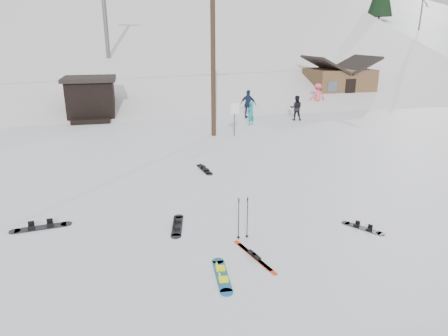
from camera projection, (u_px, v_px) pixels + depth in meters
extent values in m
plane|color=white|center=(254.00, 281.00, 9.11)|extent=(200.00, 200.00, 0.00)
cube|color=silver|center=(149.00, 150.00, 63.70)|extent=(60.00, 85.24, 65.97)
cube|color=white|center=(380.00, 138.00, 67.05)|extent=(45.66, 93.98, 54.59)
cylinder|color=#3A2819|center=(213.00, 52.00, 21.07)|extent=(0.26, 0.26, 9.00)
cylinder|color=#595B60|center=(235.00, 120.00, 22.07)|extent=(0.07, 0.07, 1.80)
cube|color=white|center=(235.00, 109.00, 21.83)|extent=(0.50, 0.04, 0.60)
cube|color=black|center=(91.00, 99.00, 27.03)|extent=(3.00, 3.00, 2.50)
cube|color=black|center=(89.00, 79.00, 26.60)|extent=(3.40, 3.40, 0.25)
cube|color=black|center=(91.00, 120.00, 25.71)|extent=(2.40, 1.20, 0.30)
cylinder|color=#595B60|center=(105.00, 12.00, 33.68)|extent=(0.36, 0.36, 8.00)
cube|color=brown|center=(338.00, 85.00, 34.13)|extent=(5.00, 4.00, 2.70)
cube|color=black|center=(325.00, 65.00, 33.30)|extent=(2.69, 4.40, 1.43)
cube|color=black|center=(354.00, 64.00, 33.89)|extent=(2.69, 4.40, 1.43)
cube|color=black|center=(350.00, 91.00, 32.34)|extent=(0.90, 0.06, 1.90)
cube|color=#1861A2|center=(222.00, 276.00, 9.28)|extent=(0.38, 1.30, 0.03)
cylinder|color=#1861A2|center=(218.00, 261.00, 9.88)|extent=(0.29, 0.29, 0.03)
cylinder|color=#1861A2|center=(227.00, 292.00, 8.68)|extent=(0.29, 0.29, 0.03)
cube|color=#F8FF0D|center=(220.00, 268.00, 9.47)|extent=(0.22, 0.17, 0.08)
cube|color=#F8FF0D|center=(224.00, 279.00, 9.04)|extent=(0.22, 0.17, 0.08)
cube|color=red|center=(256.00, 258.00, 10.00)|extent=(0.56, 1.64, 0.02)
cube|color=black|center=(256.00, 257.00, 9.99)|extent=(0.17, 0.32, 0.08)
cube|color=red|center=(252.00, 255.00, 10.15)|extent=(0.56, 1.64, 0.02)
cube|color=black|center=(252.00, 254.00, 10.13)|extent=(0.17, 0.32, 0.08)
cylinder|color=black|center=(239.00, 220.00, 10.80)|extent=(0.02, 0.02, 1.18)
cylinder|color=black|center=(238.00, 237.00, 10.96)|extent=(0.09, 0.09, 0.01)
cylinder|color=black|center=(239.00, 200.00, 10.62)|extent=(0.04, 0.04, 0.11)
cylinder|color=black|center=(247.00, 219.00, 10.85)|extent=(0.02, 0.02, 1.18)
cylinder|color=black|center=(247.00, 236.00, 11.02)|extent=(0.09, 0.09, 0.01)
cylinder|color=black|center=(248.00, 199.00, 10.67)|extent=(0.04, 0.04, 0.11)
cube|color=black|center=(41.00, 228.00, 11.61)|extent=(1.41, 0.48, 0.03)
cylinder|color=black|center=(66.00, 224.00, 11.83)|extent=(0.32, 0.32, 0.03)
cylinder|color=black|center=(15.00, 231.00, 11.38)|extent=(0.32, 0.32, 0.03)
cube|color=black|center=(50.00, 224.00, 11.67)|extent=(0.20, 0.25, 0.09)
cube|color=black|center=(31.00, 227.00, 11.51)|extent=(0.20, 0.25, 0.09)
cube|color=black|center=(177.00, 226.00, 11.71)|extent=(0.52, 1.31, 0.03)
cylinder|color=black|center=(179.00, 217.00, 12.32)|extent=(0.29, 0.29, 0.03)
cylinder|color=black|center=(176.00, 236.00, 11.11)|extent=(0.29, 0.29, 0.03)
cube|color=black|center=(178.00, 221.00, 11.91)|extent=(0.23, 0.19, 0.08)
cube|color=black|center=(177.00, 228.00, 11.48)|extent=(0.23, 0.19, 0.08)
cube|color=black|center=(363.00, 228.00, 11.58)|extent=(0.80, 0.99, 0.02)
cylinder|color=black|center=(381.00, 234.00, 11.25)|extent=(0.24, 0.24, 0.02)
cylinder|color=black|center=(346.00, 223.00, 11.90)|extent=(0.24, 0.24, 0.02)
cube|color=black|center=(369.00, 229.00, 11.45)|extent=(0.21, 0.20, 0.07)
cube|color=black|center=(357.00, 225.00, 11.68)|extent=(0.21, 0.20, 0.07)
cube|color=black|center=(205.00, 170.00, 16.66)|extent=(0.47, 1.28, 0.03)
cylinder|color=black|center=(200.00, 165.00, 17.22)|extent=(0.29, 0.29, 0.03)
cylinder|color=black|center=(210.00, 174.00, 16.11)|extent=(0.29, 0.29, 0.03)
cube|color=black|center=(203.00, 167.00, 16.85)|extent=(0.23, 0.18, 0.08)
cube|color=black|center=(206.00, 170.00, 16.45)|extent=(0.23, 0.18, 0.08)
imported|color=#0D878A|center=(251.00, 113.00, 24.91)|extent=(0.64, 0.59, 1.47)
imported|color=black|center=(296.00, 108.00, 26.31)|extent=(0.96, 0.87, 1.63)
imported|color=#E35062|center=(318.00, 96.00, 30.67)|extent=(1.26, 0.77, 1.90)
imported|color=#192440|center=(248.00, 104.00, 26.93)|extent=(1.17, 1.03, 1.90)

